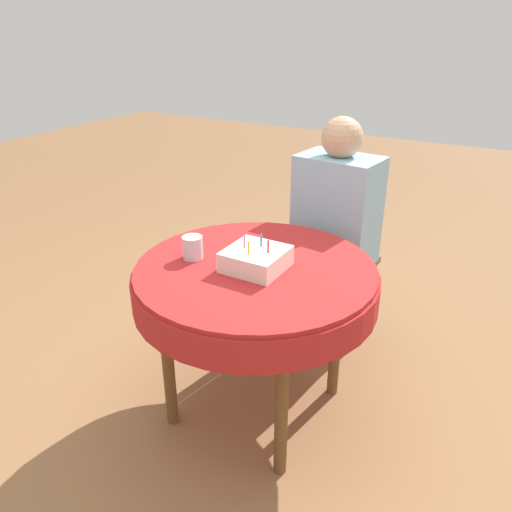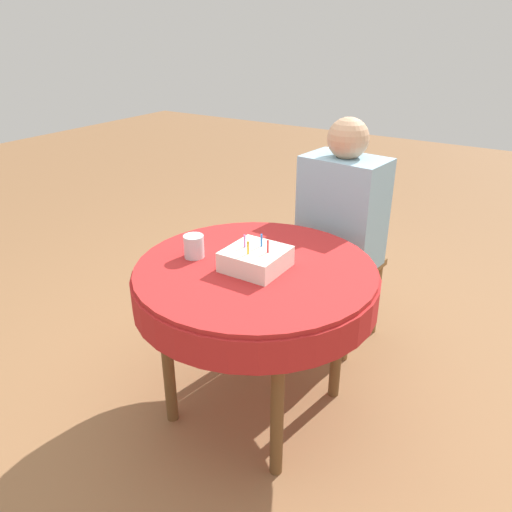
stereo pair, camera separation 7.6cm
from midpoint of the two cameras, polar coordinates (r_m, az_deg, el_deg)
ground_plane at (r=2.38m, az=-1.02°, el=-16.71°), size 12.00×12.00×0.00m
dining_table at (r=2.02m, az=-1.15°, el=-3.43°), size 0.98×0.98×0.71m
chair at (r=2.69m, az=8.66°, el=0.41°), size 0.41×0.41×0.86m
person at (r=2.53m, az=8.14°, el=4.82°), size 0.42×0.38×1.19m
birthday_cake at (r=1.94m, az=-1.14°, el=-0.35°), size 0.22×0.22×0.13m
drinking_glass at (r=2.05m, az=-8.32°, el=0.97°), size 0.08×0.08×0.09m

